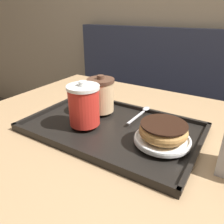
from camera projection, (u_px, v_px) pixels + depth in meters
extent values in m
cube|color=#33384C|center=(162.00, 141.00, 1.62)|extent=(1.62, 0.44, 0.45)
cube|color=#33384C|center=(178.00, 69.00, 1.55)|extent=(1.62, 0.08, 0.55)
cube|color=tan|center=(113.00, 132.00, 0.72)|extent=(1.07, 0.90, 0.03)
cylinder|color=#333338|center=(113.00, 214.00, 0.88)|extent=(0.08, 0.08, 0.72)
cube|color=black|center=(112.00, 128.00, 0.70)|extent=(0.54, 0.34, 0.01)
cube|color=black|center=(78.00, 151.00, 0.57)|extent=(0.54, 0.01, 0.01)
cube|color=black|center=(135.00, 107.00, 0.82)|extent=(0.54, 0.01, 0.01)
cube|color=black|center=(53.00, 108.00, 0.82)|extent=(0.01, 0.34, 0.01)
cube|color=black|center=(198.00, 150.00, 0.57)|extent=(0.01, 0.34, 0.01)
cylinder|color=red|center=(84.00, 107.00, 0.67)|extent=(0.09, 0.09, 0.12)
cylinder|color=white|center=(83.00, 87.00, 0.64)|extent=(0.10, 0.10, 0.01)
cylinder|color=white|center=(83.00, 83.00, 0.64)|extent=(0.03, 0.03, 0.01)
cylinder|color=#E0B784|center=(101.00, 96.00, 0.76)|extent=(0.09, 0.09, 0.11)
cylinder|color=brown|center=(101.00, 80.00, 0.74)|extent=(0.09, 0.09, 0.01)
cylinder|color=brown|center=(101.00, 77.00, 0.73)|extent=(0.02, 0.02, 0.01)
cylinder|color=white|center=(162.00, 140.00, 0.59)|extent=(0.15, 0.15, 0.01)
torus|color=white|center=(162.00, 138.00, 0.59)|extent=(0.15, 0.15, 0.01)
torus|color=tan|center=(163.00, 131.00, 0.58)|extent=(0.13, 0.13, 0.04)
cylinder|color=black|center=(164.00, 124.00, 0.57)|extent=(0.12, 0.12, 0.00)
ellipsoid|color=silver|center=(146.00, 109.00, 0.78)|extent=(0.02, 0.04, 0.01)
cube|color=silver|center=(136.00, 117.00, 0.73)|extent=(0.01, 0.11, 0.00)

